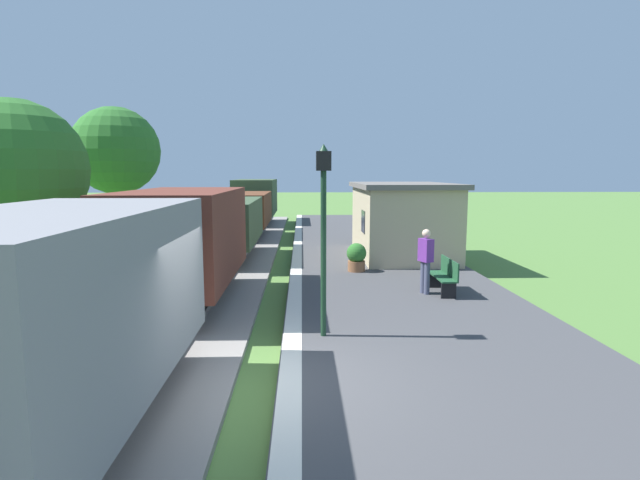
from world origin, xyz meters
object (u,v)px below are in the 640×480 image
(station_hut, at_px, (402,219))
(bench_near_hut, at_px, (445,275))
(person_waiting, at_px, (426,259))
(tree_trackside_far, at_px, (14,170))
(tree_field_left, at_px, (116,151))
(bench_down_platform, at_px, (382,230))
(freight_train, at_px, (223,222))
(lamp_post_near, at_px, (324,205))
(potted_planter, at_px, (356,257))

(station_hut, xyz_separation_m, bench_near_hut, (-0.03, -5.96, -0.93))
(person_waiting, bearing_deg, tree_trackside_far, -26.51)
(station_hut, height_order, bench_near_hut, station_hut)
(station_hut, xyz_separation_m, person_waiting, (-0.57, -6.02, -0.47))
(tree_field_left, bearing_deg, bench_down_platform, 17.11)
(person_waiting, bearing_deg, bench_near_hut, 162.74)
(bench_down_platform, xyz_separation_m, tree_trackside_far, (-11.20, -9.83, 2.76))
(freight_train, distance_m, station_hut, 6.80)
(freight_train, distance_m, person_waiting, 8.72)
(freight_train, bearing_deg, station_hut, -0.67)
(bench_near_hut, distance_m, bench_down_platform, 10.31)
(lamp_post_near, bearing_deg, bench_near_hut, 44.91)
(tree_trackside_far, bearing_deg, potted_planter, 15.30)
(tree_field_left, bearing_deg, station_hut, -5.07)
(station_hut, distance_m, bench_down_platform, 4.45)
(freight_train, relative_size, tree_field_left, 5.49)
(freight_train, xyz_separation_m, bench_down_platform, (6.77, 4.27, -0.86))
(station_hut, distance_m, bench_near_hut, 6.03)
(freight_train, height_order, station_hut, station_hut)
(potted_planter, xyz_separation_m, lamp_post_near, (-1.35, -6.34, 2.08))
(tree_field_left, bearing_deg, tree_trackside_far, -92.16)
(lamp_post_near, bearing_deg, potted_planter, 78.01)
(bench_down_platform, relative_size, tree_field_left, 0.25)
(bench_down_platform, height_order, person_waiting, person_waiting)
(tree_field_left, bearing_deg, freight_train, -12.07)
(bench_near_hut, bearing_deg, station_hut, 89.73)
(lamp_post_near, xyz_separation_m, tree_field_left, (-7.59, 10.29, 1.44))
(bench_down_platform, relative_size, potted_planter, 1.64)
(person_waiting, relative_size, lamp_post_near, 0.46)
(station_hut, distance_m, lamp_post_near, 9.98)
(bench_near_hut, xyz_separation_m, tree_trackside_far, (-11.20, 0.47, 2.76))
(bench_down_platform, bearing_deg, person_waiting, -93.00)
(station_hut, relative_size, potted_planter, 6.33)
(bench_down_platform, xyz_separation_m, tree_field_left, (-10.96, -3.37, 3.52))
(freight_train, bearing_deg, tree_trackside_far, -128.53)
(station_hut, relative_size, tree_field_left, 0.98)
(potted_planter, bearing_deg, freight_train, 147.27)
(potted_planter, bearing_deg, tree_trackside_far, -164.70)
(bench_down_platform, bearing_deg, tree_trackside_far, -138.72)
(bench_down_platform, distance_m, potted_planter, 7.60)
(freight_train, distance_m, tree_field_left, 5.04)
(lamp_post_near, xyz_separation_m, tree_trackside_far, (-7.83, 3.83, 0.68))
(lamp_post_near, bearing_deg, station_hut, 69.97)
(lamp_post_near, bearing_deg, tree_trackside_far, 153.95)
(person_waiting, bearing_deg, tree_field_left, -57.53)
(station_hut, height_order, bench_down_platform, station_hut)
(freight_train, relative_size, lamp_post_near, 8.81)
(station_hut, relative_size, bench_near_hut, 3.87)
(station_hut, xyz_separation_m, lamp_post_near, (-3.40, -9.32, 1.15))
(station_hut, bearing_deg, tree_field_left, 174.93)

